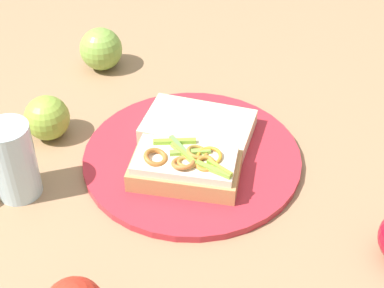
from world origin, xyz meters
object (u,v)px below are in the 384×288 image
Objects in this scene: bread_slice_side at (198,127)px; apple_2 at (47,118)px; sandwich at (185,167)px; plate at (192,157)px; drinking_glass at (13,161)px; apple_3 at (101,49)px.

bread_slice_side is 0.23m from apple_2.
sandwich reaches higher than bread_slice_side.
bread_slice_side is (0.03, -0.10, -0.01)m from sandwich.
drinking_glass is at bearing 45.33° from plate.
drinking_glass is (0.19, 0.13, 0.02)m from sandwich.
apple_3 reaches higher than sandwich.
apple_3 reaches higher than plate.
plate is at bearing 95.97° from bread_slice_side.
bread_slice_side is at bearing -70.70° from plate.
bread_slice_side is 2.34× the size of apple_2.
apple_3 reaches higher than bread_slice_side.
apple_3 reaches higher than apple_2.
apple_3 is (0.29, -0.19, 0.01)m from sandwich.
plate is 0.06m from sandwich.
apple_3 is at bearing -52.89° from sandwich.
drinking_glass reaches higher than sandwich.
sandwich is at bearing -177.32° from apple_2.
drinking_glass is (-0.05, 0.12, 0.02)m from apple_2.
bread_slice_side is 0.28m from drinking_glass.
apple_3 is at bearing -27.79° from plate.
apple_2 is (0.20, 0.11, 0.01)m from bread_slice_side.
apple_2 is 0.13m from drinking_glass.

